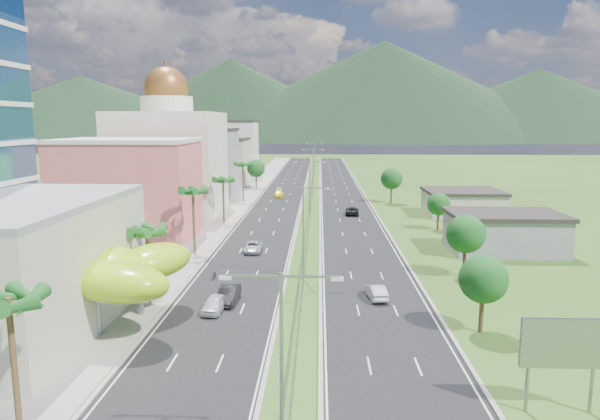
# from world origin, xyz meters

# --- Properties ---
(ground) EXTENTS (500.00, 500.00, 0.00)m
(ground) POSITION_xyz_m (0.00, 0.00, 0.00)
(ground) COLOR #2D5119
(ground) RESTS_ON ground
(road_left) EXTENTS (11.00, 260.00, 0.04)m
(road_left) POSITION_xyz_m (-7.50, 90.00, 0.02)
(road_left) COLOR black
(road_left) RESTS_ON ground
(road_right) EXTENTS (11.00, 260.00, 0.04)m
(road_right) POSITION_xyz_m (7.50, 90.00, 0.02)
(road_right) COLOR black
(road_right) RESTS_ON ground
(sidewalk_left) EXTENTS (7.00, 260.00, 0.12)m
(sidewalk_left) POSITION_xyz_m (-17.00, 90.00, 0.06)
(sidewalk_left) COLOR gray
(sidewalk_left) RESTS_ON ground
(median_guardrail) EXTENTS (0.10, 216.06, 0.76)m
(median_guardrail) POSITION_xyz_m (0.00, 71.99, 0.62)
(median_guardrail) COLOR gray
(median_guardrail) RESTS_ON ground
(streetlight_median_a) EXTENTS (6.04, 0.25, 11.00)m
(streetlight_median_a) POSITION_xyz_m (0.00, -25.00, 6.75)
(streetlight_median_a) COLOR gray
(streetlight_median_a) RESTS_ON ground
(streetlight_median_b) EXTENTS (6.04, 0.25, 11.00)m
(streetlight_median_b) POSITION_xyz_m (0.00, 10.00, 6.75)
(streetlight_median_b) COLOR gray
(streetlight_median_b) RESTS_ON ground
(streetlight_median_c) EXTENTS (6.04, 0.25, 11.00)m
(streetlight_median_c) POSITION_xyz_m (0.00, 50.00, 6.75)
(streetlight_median_c) COLOR gray
(streetlight_median_c) RESTS_ON ground
(streetlight_median_d) EXTENTS (6.04, 0.25, 11.00)m
(streetlight_median_d) POSITION_xyz_m (0.00, 95.00, 6.75)
(streetlight_median_d) COLOR gray
(streetlight_median_d) RESTS_ON ground
(streetlight_median_e) EXTENTS (6.04, 0.25, 11.00)m
(streetlight_median_e) POSITION_xyz_m (0.00, 140.00, 6.75)
(streetlight_median_e) COLOR gray
(streetlight_median_e) RESTS_ON ground
(lime_canopy) EXTENTS (18.00, 15.00, 7.40)m
(lime_canopy) POSITION_xyz_m (-20.00, -4.00, 4.99)
(lime_canopy) COLOR #99CE14
(lime_canopy) RESTS_ON ground
(pink_shophouse) EXTENTS (20.00, 15.00, 15.00)m
(pink_shophouse) POSITION_xyz_m (-28.00, 32.00, 7.50)
(pink_shophouse) COLOR #D9595D
(pink_shophouse) RESTS_ON ground
(domed_building) EXTENTS (20.00, 20.00, 28.70)m
(domed_building) POSITION_xyz_m (-28.00, 55.00, 11.35)
(domed_building) COLOR beige
(domed_building) RESTS_ON ground
(midrise_grey) EXTENTS (16.00, 15.00, 16.00)m
(midrise_grey) POSITION_xyz_m (-27.00, 80.00, 8.00)
(midrise_grey) COLOR gray
(midrise_grey) RESTS_ON ground
(midrise_beige) EXTENTS (16.00, 15.00, 13.00)m
(midrise_beige) POSITION_xyz_m (-27.00, 102.00, 6.50)
(midrise_beige) COLOR #BEB79C
(midrise_beige) RESTS_ON ground
(midrise_white) EXTENTS (16.00, 15.00, 18.00)m
(midrise_white) POSITION_xyz_m (-27.00, 125.00, 9.00)
(midrise_white) COLOR silver
(midrise_white) RESTS_ON ground
(billboard) EXTENTS (5.20, 0.35, 6.20)m
(billboard) POSITION_xyz_m (17.00, -18.00, 4.42)
(billboard) COLOR gray
(billboard) RESTS_ON ground
(shed_near) EXTENTS (15.00, 10.00, 5.00)m
(shed_near) POSITION_xyz_m (28.00, 25.00, 2.50)
(shed_near) COLOR gray
(shed_near) RESTS_ON ground
(shed_far) EXTENTS (14.00, 12.00, 4.40)m
(shed_far) POSITION_xyz_m (30.00, 55.00, 2.20)
(shed_far) COLOR #BEB79C
(shed_far) RESTS_ON ground
(palm_tree_a) EXTENTS (3.60, 3.60, 9.10)m
(palm_tree_a) POSITION_xyz_m (-15.50, -22.00, 8.02)
(palm_tree_a) COLOR #47301C
(palm_tree_a) RESTS_ON ground
(palm_tree_b) EXTENTS (3.60, 3.60, 8.10)m
(palm_tree_b) POSITION_xyz_m (-15.50, 2.00, 7.06)
(palm_tree_b) COLOR #47301C
(palm_tree_b) RESTS_ON ground
(palm_tree_c) EXTENTS (3.60, 3.60, 9.60)m
(palm_tree_c) POSITION_xyz_m (-15.50, 22.00, 8.50)
(palm_tree_c) COLOR #47301C
(palm_tree_c) RESTS_ON ground
(palm_tree_d) EXTENTS (3.60, 3.60, 8.60)m
(palm_tree_d) POSITION_xyz_m (-15.50, 45.00, 7.54)
(palm_tree_d) COLOR #47301C
(palm_tree_d) RESTS_ON ground
(palm_tree_e) EXTENTS (3.60, 3.60, 9.40)m
(palm_tree_e) POSITION_xyz_m (-15.50, 70.00, 8.31)
(palm_tree_e) COLOR #47301C
(palm_tree_e) RESTS_ON ground
(leafy_tree_lfar) EXTENTS (4.90, 4.90, 8.05)m
(leafy_tree_lfar) POSITION_xyz_m (-15.50, 95.00, 5.58)
(leafy_tree_lfar) COLOR #47301C
(leafy_tree_lfar) RESTS_ON ground
(leafy_tree_ra) EXTENTS (4.20, 4.20, 6.90)m
(leafy_tree_ra) POSITION_xyz_m (16.00, -5.00, 4.78)
(leafy_tree_ra) COLOR #47301C
(leafy_tree_ra) RESTS_ON ground
(leafy_tree_rb) EXTENTS (4.55, 4.55, 7.47)m
(leafy_tree_rb) POSITION_xyz_m (19.00, 12.00, 5.18)
(leafy_tree_rb) COLOR #47301C
(leafy_tree_rb) RESTS_ON ground
(leafy_tree_rc) EXTENTS (3.85, 3.85, 6.33)m
(leafy_tree_rc) POSITION_xyz_m (22.00, 40.00, 4.37)
(leafy_tree_rc) COLOR #47301C
(leafy_tree_rc) RESTS_ON ground
(leafy_tree_rd) EXTENTS (4.90, 4.90, 8.05)m
(leafy_tree_rd) POSITION_xyz_m (18.00, 70.00, 5.58)
(leafy_tree_rd) COLOR #47301C
(leafy_tree_rd) RESTS_ON ground
(mountain_ridge) EXTENTS (860.00, 140.00, 90.00)m
(mountain_ridge) POSITION_xyz_m (60.00, 450.00, 0.00)
(mountain_ridge) COLOR black
(mountain_ridge) RESTS_ON ground
(car_white_near_left) EXTENTS (2.23, 4.62, 1.52)m
(car_white_near_left) POSITION_xyz_m (-8.24, -0.81, 0.80)
(car_white_near_left) COLOR silver
(car_white_near_left) RESTS_ON road_left
(car_dark_left) EXTENTS (1.95, 5.09, 1.66)m
(car_dark_left) POSITION_xyz_m (-7.36, 1.91, 0.87)
(car_dark_left) COLOR black
(car_dark_left) RESTS_ON road_left
(car_silver_mid_left) EXTENTS (2.52, 5.21, 1.43)m
(car_silver_mid_left) POSITION_xyz_m (-7.44, 23.14, 0.75)
(car_silver_mid_left) COLOR #B9BCC1
(car_silver_mid_left) RESTS_ON road_left
(car_yellow_far_left) EXTENTS (2.57, 5.56, 1.57)m
(car_yellow_far_left) POSITION_xyz_m (-8.01, 78.33, 0.83)
(car_yellow_far_left) COLOR yellow
(car_yellow_far_left) RESTS_ON road_left
(car_silver_right) EXTENTS (2.25, 4.72, 1.49)m
(car_silver_right) POSITION_xyz_m (7.74, 3.58, 0.79)
(car_silver_right) COLOR #AFB1B7
(car_silver_right) RESTS_ON road_right
(car_dark_far_right) EXTENTS (2.90, 5.66, 1.53)m
(car_dark_far_right) POSITION_xyz_m (8.29, 54.17, 0.81)
(car_dark_far_right) COLOR black
(car_dark_far_right) RESTS_ON road_right
(motorcycle) EXTENTS (0.67, 1.92, 1.21)m
(motorcycle) POSITION_xyz_m (-10.38, 9.87, 0.65)
(motorcycle) COLOR black
(motorcycle) RESTS_ON road_left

